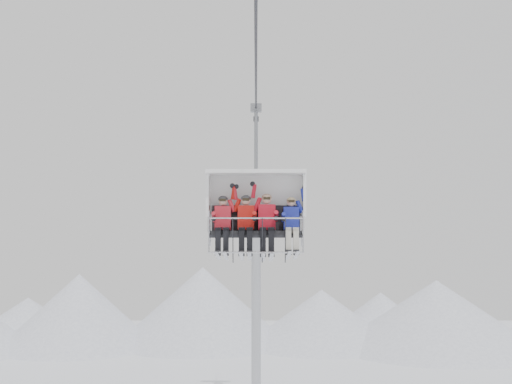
{
  "coord_description": "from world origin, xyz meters",
  "views": [
    {
      "loc": [
        0.01,
        -16.28,
        9.85
      ],
      "look_at": [
        0.0,
        0.0,
        10.99
      ],
      "focal_mm": 45.0,
      "sensor_mm": 36.0,
      "label": 1
    }
  ],
  "objects_px": {
    "skier_far_left": "(223,222)",
    "skier_center_left": "(246,222)",
    "chairlift_carrier": "(256,204)",
    "skier_far_right": "(291,223)",
    "skier_center_right": "(267,221)",
    "lift_tower_right": "(256,306)"
  },
  "relations": [
    {
      "from": "skier_center_left",
      "to": "skier_center_right",
      "type": "bearing_deg",
      "value": 0.42
    },
    {
      "from": "lift_tower_right",
      "to": "skier_far_left",
      "type": "relative_size",
      "value": 7.99
    },
    {
      "from": "skier_far_left",
      "to": "skier_center_right",
      "type": "height_order",
      "value": "skier_center_right"
    },
    {
      "from": "skier_far_left",
      "to": "skier_center_right",
      "type": "distance_m",
      "value": 1.16
    },
    {
      "from": "skier_center_left",
      "to": "skier_center_right",
      "type": "relative_size",
      "value": 0.97
    },
    {
      "from": "lift_tower_right",
      "to": "chairlift_carrier",
      "type": "xyz_separation_m",
      "value": [
        0.0,
        -21.15,
        4.95
      ]
    },
    {
      "from": "skier_far_left",
      "to": "skier_far_right",
      "type": "height_order",
      "value": "skier_far_left"
    },
    {
      "from": "skier_far_right",
      "to": "chairlift_carrier",
      "type": "bearing_deg",
      "value": 161.38
    },
    {
      "from": "skier_far_left",
      "to": "skier_center_left",
      "type": "bearing_deg",
      "value": 0.2
    },
    {
      "from": "chairlift_carrier",
      "to": "skier_far_right",
      "type": "xyz_separation_m",
      "value": [
        0.93,
        -0.31,
        -0.52
      ]
    },
    {
      "from": "skier_center_right",
      "to": "skier_center_left",
      "type": "bearing_deg",
      "value": -179.58
    },
    {
      "from": "skier_center_left",
      "to": "skier_far_right",
      "type": "xyz_separation_m",
      "value": [
        1.2,
        -0.01,
        -0.02
      ]
    },
    {
      "from": "skier_center_left",
      "to": "skier_center_right",
      "type": "height_order",
      "value": "skier_center_right"
    },
    {
      "from": "chairlift_carrier",
      "to": "skier_center_right",
      "type": "bearing_deg",
      "value": -46.86
    },
    {
      "from": "chairlift_carrier",
      "to": "skier_far_left",
      "type": "bearing_deg",
      "value": -160.5
    },
    {
      "from": "skier_center_left",
      "to": "skier_far_left",
      "type": "bearing_deg",
      "value": -179.8
    },
    {
      "from": "skier_center_right",
      "to": "skier_far_right",
      "type": "relative_size",
      "value": 1.05
    },
    {
      "from": "lift_tower_right",
      "to": "skier_center_left",
      "type": "relative_size",
      "value": 7.9
    },
    {
      "from": "skier_far_left",
      "to": "lift_tower_right",
      "type": "bearing_deg",
      "value": 87.67
    },
    {
      "from": "chairlift_carrier",
      "to": "skier_center_right",
      "type": "relative_size",
      "value": 2.26
    },
    {
      "from": "chairlift_carrier",
      "to": "skier_center_right",
      "type": "xyz_separation_m",
      "value": [
        0.28,
        -0.3,
        -0.48
      ]
    },
    {
      "from": "chairlift_carrier",
      "to": "skier_far_left",
      "type": "distance_m",
      "value": 1.05
    }
  ]
}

